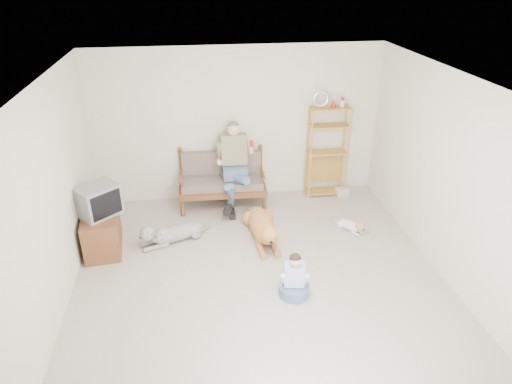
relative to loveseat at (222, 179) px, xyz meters
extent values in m
plane|color=beige|center=(0.33, -2.42, -0.49)|extent=(5.50, 5.50, 0.00)
plane|color=white|center=(0.33, -2.42, 2.21)|extent=(5.50, 5.50, 0.00)
plane|color=beige|center=(0.33, 0.33, 0.86)|extent=(5.00, 0.00, 5.00)
plane|color=beige|center=(-2.17, -2.42, 0.86)|extent=(0.00, 5.50, 5.50)
plane|color=beige|center=(2.83, -2.42, 0.86)|extent=(0.00, 5.50, 5.50)
cube|color=brown|center=(0.00, -0.07, -0.14)|extent=(1.53, 0.76, 0.10)
cube|color=brown|center=(0.00, -0.07, -0.02)|extent=(1.40, 0.65, 0.13)
cube|color=brown|center=(0.00, 0.17, 0.21)|extent=(1.38, 0.17, 0.45)
cylinder|color=brown|center=(0.00, 0.23, 0.41)|extent=(1.40, 0.10, 0.05)
cylinder|color=brown|center=(-0.70, -0.37, -0.34)|extent=(0.07, 0.07, 0.30)
cylinder|color=brown|center=(-0.70, 0.23, -0.01)|extent=(0.07, 0.07, 0.95)
cylinder|color=brown|center=(0.70, -0.37, -0.34)|extent=(0.07, 0.07, 0.30)
cylinder|color=brown|center=(0.70, 0.23, -0.01)|extent=(0.07, 0.07, 0.95)
cube|color=slate|center=(0.22, -0.07, 0.17)|extent=(0.42, 0.39, 0.21)
cube|color=gray|center=(0.22, 0.03, 0.53)|extent=(0.44, 0.30, 0.55)
sphere|color=tan|center=(0.22, 0.00, 0.90)|extent=(0.22, 0.22, 0.22)
sphere|color=#58534E|center=(0.22, 0.02, 0.94)|extent=(0.20, 0.20, 0.20)
cylinder|color=#B61318|center=(0.50, -0.19, 0.71)|extent=(0.07, 0.07, 0.09)
cube|color=#A97E35|center=(1.91, 0.13, 1.15)|extent=(0.70, 0.28, 0.03)
torus|color=silver|center=(1.73, 0.13, 1.32)|extent=(0.29, 0.05, 0.29)
cone|color=#B61318|center=(1.96, 0.13, 1.25)|extent=(0.09, 0.09, 0.15)
cylinder|color=#A97E35|center=(1.58, 0.00, 0.34)|extent=(0.04, 0.04, 1.66)
cylinder|color=#A97E35|center=(1.58, 0.26, 0.34)|extent=(0.04, 0.04, 1.66)
cylinder|color=#A97E35|center=(2.25, 0.00, 0.34)|extent=(0.04, 0.04, 1.66)
cylinder|color=#A97E35|center=(2.25, 0.26, 0.34)|extent=(0.04, 0.04, 1.66)
cube|color=silver|center=(2.23, 0.02, -0.42)|extent=(0.23, 0.18, 0.14)
cube|color=brown|center=(-1.89, -1.17, -0.19)|extent=(0.59, 0.95, 0.60)
cube|color=brown|center=(-2.13, -1.39, -0.19)|extent=(0.06, 0.40, 0.50)
cube|color=brown|center=(-2.13, -0.95, -0.19)|extent=(0.06, 0.40, 0.50)
cube|color=slate|center=(-1.87, -1.18, 0.34)|extent=(0.70, 0.69, 0.46)
cube|color=black|center=(-1.72, -1.35, 0.34)|extent=(0.36, 0.32, 0.37)
cube|color=white|center=(-0.92, 0.32, -0.19)|extent=(0.12, 0.02, 0.08)
ellipsoid|color=#BF7F42|center=(0.53, -1.11, -0.32)|extent=(0.42, 1.07, 0.33)
sphere|color=#BF7F42|center=(0.54, -1.42, -0.30)|extent=(0.33, 0.33, 0.33)
sphere|color=#BF7F42|center=(0.56, -1.69, -0.15)|extent=(0.26, 0.26, 0.26)
ellipsoid|color=#BF7F42|center=(0.56, -1.80, -0.18)|extent=(0.12, 0.19, 0.10)
cylinder|color=#BF7F42|center=(0.51, -0.58, -0.42)|extent=(0.21, 0.41, 0.05)
ellipsoid|color=#BF7F42|center=(0.46, -1.66, -0.15)|extent=(0.06, 0.08, 0.13)
ellipsoid|color=#BF7F42|center=(0.65, -1.66, -0.15)|extent=(0.06, 0.08, 0.13)
ellipsoid|color=silver|center=(-0.79, -1.09, -0.36)|extent=(0.90, 0.59, 0.26)
sphere|color=silver|center=(-1.03, -1.19, -0.34)|extent=(0.26, 0.26, 0.26)
sphere|color=silver|center=(-1.22, -1.27, -0.23)|extent=(0.22, 0.22, 0.22)
ellipsoid|color=silver|center=(-1.32, -1.30, -0.25)|extent=(0.18, 0.15, 0.09)
cylinder|color=silver|center=(-0.39, -0.93, -0.43)|extent=(0.28, 0.26, 0.04)
ellipsoid|color=silver|center=(-1.23, -1.19, -0.23)|extent=(0.08, 0.07, 0.11)
ellipsoid|color=silver|center=(-1.17, -1.33, -0.23)|extent=(0.08, 0.07, 0.11)
ellipsoid|color=white|center=(1.96, -1.17, -0.41)|extent=(0.36, 0.43, 0.16)
sphere|color=white|center=(2.02, -1.28, -0.40)|extent=(0.16, 0.16, 0.16)
sphere|color=tan|center=(2.07, -1.36, -0.33)|extent=(0.14, 0.14, 0.14)
ellipsoid|color=tan|center=(2.10, -1.42, -0.34)|extent=(0.11, 0.12, 0.05)
cylinder|color=white|center=(1.85, -1.00, -0.45)|extent=(0.14, 0.12, 0.03)
cone|color=tan|center=(2.02, -1.37, -0.29)|extent=(0.04, 0.04, 0.05)
cone|color=tan|center=(2.10, -1.32, -0.29)|extent=(0.04, 0.04, 0.05)
torus|color=#B61318|center=(2.06, -1.34, -0.34)|extent=(0.13, 0.13, 0.02)
cylinder|color=slate|center=(0.72, -2.63, -0.41)|extent=(0.40, 0.40, 0.15)
cube|color=silver|center=(0.72, -2.62, -0.18)|extent=(0.28, 0.21, 0.31)
sphere|color=tan|center=(0.72, -2.63, 0.04)|extent=(0.16, 0.16, 0.16)
sphere|color=black|center=(0.72, -2.62, 0.07)|extent=(0.15, 0.15, 0.15)
camera|label=1|loc=(-0.45, -7.22, 3.41)|focal=32.00mm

